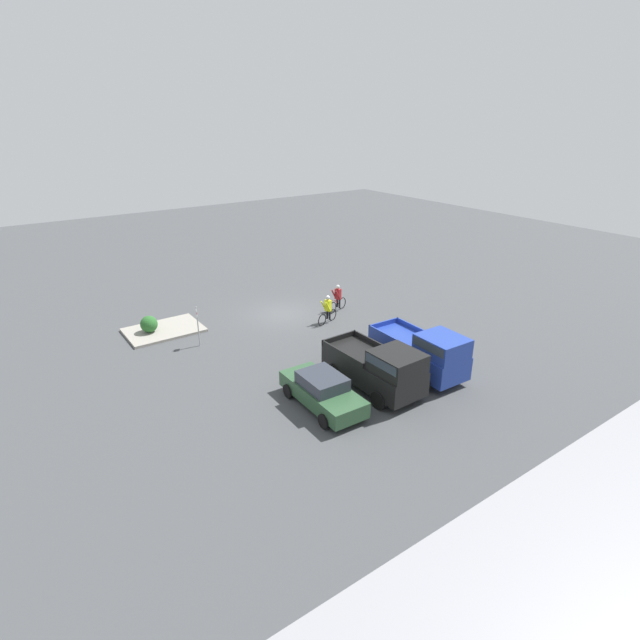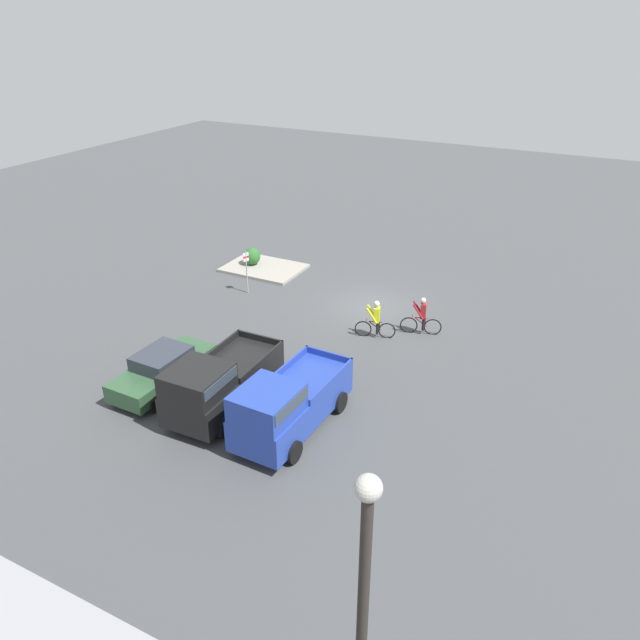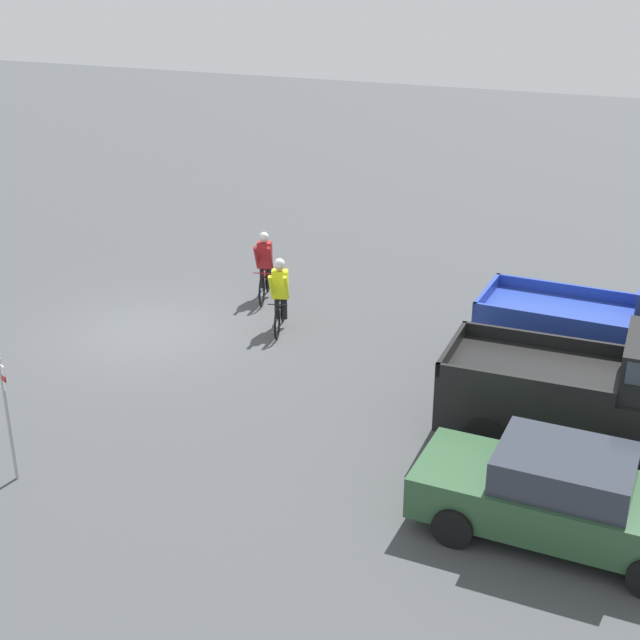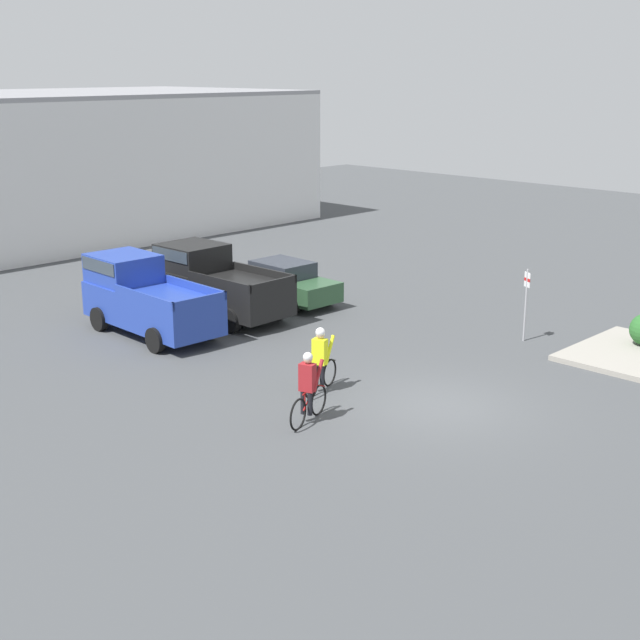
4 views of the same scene
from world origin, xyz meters
TOP-DOWN VIEW (x-y plane):
  - ground_plane at (0.00, 0.00)m, footprint 80.00×80.00m
  - pickup_truck_0 at (-1.40, 10.46)m, footprint 2.28×5.15m
  - pickup_truck_1 at (1.38, 10.44)m, footprint 2.33×5.02m
  - sedan_0 at (4.19, 10.06)m, footprint 1.98×4.41m
  - cyclist_0 at (-1.38, 2.77)m, footprint 1.71×0.63m
  - cyclist_1 at (-3.04, 1.55)m, footprint 1.74×0.63m
  - fire_lane_sign at (6.12, 1.41)m, footprint 0.16×0.28m
  - curb_island at (7.05, -1.61)m, footprint 4.14×2.98m
  - shrub at (7.83, -1.64)m, footprint 0.95×0.95m

SIDE VIEW (x-z plane):
  - ground_plane at x=0.00m, z-range 0.00..0.00m
  - curb_island at x=7.05m, z-range 0.00..0.15m
  - shrub at x=7.83m, z-range 0.15..1.10m
  - sedan_0 at x=4.19m, z-range 0.00..1.48m
  - cyclist_1 at x=-3.04m, z-range -0.03..1.72m
  - cyclist_0 at x=-1.38m, z-range -0.01..1.74m
  - pickup_truck_1 at x=1.38m, z-range 0.03..2.32m
  - pickup_truck_0 at x=-1.40m, z-range 0.02..2.35m
  - fire_lane_sign at x=6.12m, z-range 0.24..2.48m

